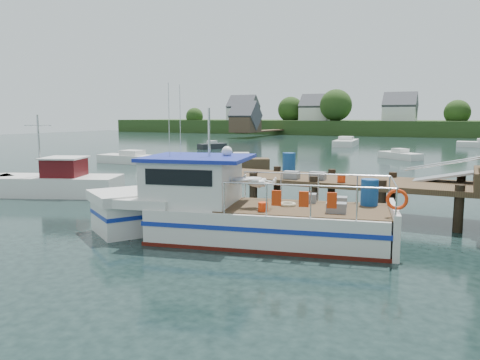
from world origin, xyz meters
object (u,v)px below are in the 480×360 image
at_px(moored_b, 400,155).
at_px(moored_rowboat, 241,163).
at_px(work_boat, 49,183).
at_px(moored_e, 212,146).
at_px(moored_d, 346,142).
at_px(moored_a, 132,158).
at_px(lobster_boat, 231,211).
at_px(dock, 447,161).

bearing_deg(moored_b, moored_rowboat, -119.97).
relative_size(work_boat, moored_e, 2.00).
height_order(moored_rowboat, moored_d, moored_d).
bearing_deg(work_boat, moored_a, 92.48).
bearing_deg(lobster_boat, dock, 30.03).
distance_m(moored_rowboat, moored_e, 21.14).
distance_m(lobster_boat, moored_rowboat, 19.80).
height_order(work_boat, moored_e, work_boat).
bearing_deg(moored_rowboat, work_boat, -101.84).
distance_m(lobster_boat, work_boat, 12.23).
height_order(dock, moored_b, dock).
relative_size(dock, work_boat, 2.27).
bearing_deg(moored_d, moored_e, -111.44).
distance_m(dock, moored_rowboat, 19.11).
xyz_separation_m(moored_a, moored_b, (19.17, 13.54, -0.05)).
relative_size(moored_b, moored_e, 1.15).
bearing_deg(moored_rowboat, dock, -39.99).
relative_size(moored_rowboat, moored_e, 1.16).
bearing_deg(lobster_boat, moored_a, 123.63).
height_order(lobster_boat, work_boat, lobster_boat).
relative_size(moored_rowboat, moored_a, 0.73).
relative_size(lobster_boat, work_boat, 1.39).
distance_m(moored_a, moored_e, 17.88).
distance_m(moored_b, moored_d, 18.69).
relative_size(moored_d, moored_e, 2.01).
bearing_deg(moored_d, moored_a, -84.26).
height_order(moored_rowboat, moored_e, moored_rowboat).
bearing_deg(dock, moored_a, 153.12).
height_order(dock, work_boat, dock).
height_order(dock, moored_e, dock).
bearing_deg(moored_d, moored_rowboat, -66.57).
xyz_separation_m(moored_rowboat, moored_b, (9.49, 13.11, -0.09)).
height_order(moored_a, moored_d, moored_d).
xyz_separation_m(moored_b, moored_e, (-21.67, 4.16, 0.00)).
xyz_separation_m(moored_rowboat, moored_e, (-12.18, 17.28, -0.08)).
distance_m(dock, moored_b, 26.19).
bearing_deg(work_boat, lobster_boat, -37.63).
bearing_deg(moored_e, moored_b, 4.25).
height_order(lobster_boat, moored_e, lobster_boat).
distance_m(lobster_boat, moored_d, 48.18).
bearing_deg(moored_rowboat, moored_d, 89.94).
bearing_deg(lobster_boat, work_boat, 151.68).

